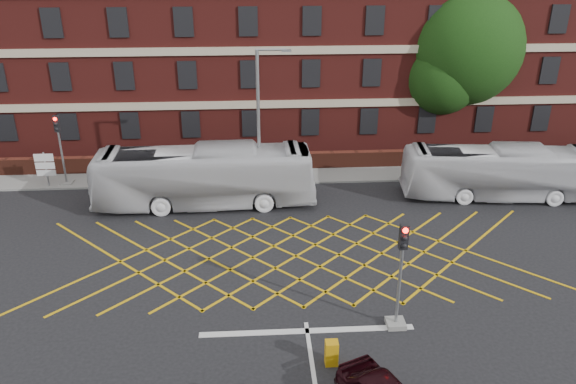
{
  "coord_description": "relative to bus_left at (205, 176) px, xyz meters",
  "views": [
    {
      "loc": [
        -1.76,
        -20.42,
        13.15
      ],
      "look_at": [
        -0.4,
        1.5,
        3.47
      ],
      "focal_mm": 35.0,
      "sensor_mm": 36.0,
      "label": 1
    }
  ],
  "objects": [
    {
      "name": "ground",
      "position": [
        4.53,
        -7.97,
        -1.66
      ],
      "size": [
        120.0,
        120.0,
        0.0
      ],
      "primitive_type": "plane",
      "color": "black",
      "rests_on": "ground"
    },
    {
      "name": "victorian_building",
      "position": [
        4.77,
        14.03,
        6.17
      ],
      "size": [
        51.0,
        12.17,
        20.4
      ],
      "color": "maroon",
      "rests_on": "ground"
    },
    {
      "name": "boundary_wall",
      "position": [
        4.53,
        5.03,
        -1.11
      ],
      "size": [
        56.0,
        0.5,
        1.1
      ],
      "primitive_type": "cube",
      "color": "#4B1E14",
      "rests_on": "ground"
    },
    {
      "name": "far_pavement",
      "position": [
        4.53,
        4.03,
        -1.6
      ],
      "size": [
        60.0,
        3.0,
        0.12
      ],
      "primitive_type": "cube",
      "color": "slate",
      "rests_on": "ground"
    },
    {
      "name": "box_junction_hatching",
      "position": [
        4.53,
        -5.97,
        -1.65
      ],
      "size": [
        8.22,
        8.22,
        0.02
      ],
      "primitive_type": "cube",
      "rotation": [
        0.0,
        0.0,
        0.79
      ],
      "color": "#CC990C",
      "rests_on": "ground"
    },
    {
      "name": "stop_line",
      "position": [
        4.53,
        -11.47,
        -1.65
      ],
      "size": [
        8.0,
        0.3,
        0.02
      ],
      "primitive_type": "cube",
      "color": "silver",
      "rests_on": "ground"
    },
    {
      "name": "bus_left",
      "position": [
        0.0,
        0.0,
        0.0
      ],
      "size": [
        11.99,
        3.06,
        3.32
      ],
      "primitive_type": "imported",
      "rotation": [
        0.0,
        0.0,
        1.59
      ],
      "color": "silver",
      "rests_on": "ground"
    },
    {
      "name": "bus_right",
      "position": [
        16.38,
        -0.01,
        -0.17
      ],
      "size": [
        10.9,
        3.56,
        2.98
      ],
      "primitive_type": "imported",
      "rotation": [
        0.0,
        0.0,
        1.47
      ],
      "color": "silver",
      "rests_on": "ground"
    },
    {
      "name": "deciduous_tree",
      "position": [
        16.96,
        9.57,
        4.62
      ],
      "size": [
        8.13,
        8.04,
        10.86
      ],
      "color": "black",
      "rests_on": "ground"
    },
    {
      "name": "traffic_light_near",
      "position": [
        7.88,
        -11.35,
        0.1
      ],
      "size": [
        0.7,
        0.7,
        4.27
      ],
      "color": "slate",
      "rests_on": "ground"
    },
    {
      "name": "traffic_light_far",
      "position": [
        -8.54,
        3.28,
        0.1
      ],
      "size": [
        0.7,
        0.7,
        4.27
      ],
      "color": "slate",
      "rests_on": "ground"
    },
    {
      "name": "street_lamp",
      "position": [
        3.05,
        0.58,
        1.16
      ],
      "size": [
        2.25,
        1.0,
        8.35
      ],
      "color": "slate",
      "rests_on": "ground"
    },
    {
      "name": "direction_signs",
      "position": [
        -9.48,
        2.91,
        -0.28
      ],
      "size": [
        1.1,
        0.16,
        2.2
      ],
      "color": "gray",
      "rests_on": "ground"
    },
    {
      "name": "utility_cabinet",
      "position": [
        5.18,
        -13.29,
        -1.2
      ],
      "size": [
        0.44,
        0.38,
        0.92
      ],
      "primitive_type": "cube",
      "color": "#C78D0B",
      "rests_on": "ground"
    }
  ]
}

